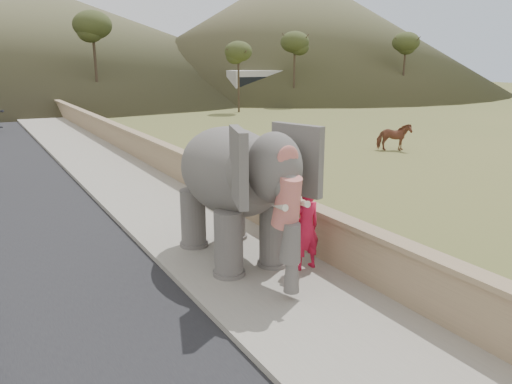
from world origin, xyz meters
TOP-DOWN VIEW (x-y plane):
  - ground at (0.00, 0.00)m, footprint 160.00×160.00m
  - walkway at (0.00, 10.00)m, footprint 3.00×120.00m
  - parapet at (1.65, 10.00)m, footprint 0.30×120.00m
  - cow at (12.88, 9.81)m, footprint 1.68×1.41m
  - distant_car at (19.02, 36.65)m, footprint 4.44×2.32m
  - bus_white at (23.20, 35.20)m, footprint 11.21×3.70m
  - bus_orange at (29.41, 33.75)m, footprint 11.26×4.33m
  - hill_right at (36.00, 52.00)m, footprint 56.00×56.00m
  - hill_far at (5.00, 70.00)m, footprint 80.00×80.00m
  - elephant_and_man at (0.02, 1.80)m, footprint 2.32×4.08m
  - trees at (0.92, 28.81)m, footprint 47.35×43.09m

SIDE VIEW (x-z plane):
  - ground at x=0.00m, z-range 0.00..0.00m
  - walkway at x=0.00m, z-range 0.00..0.15m
  - parapet at x=1.65m, z-range 0.00..1.10m
  - cow at x=12.88m, z-range 0.00..1.30m
  - distant_car at x=19.02m, z-range 0.00..1.44m
  - bus_white at x=23.20m, z-range 0.00..3.10m
  - bus_orange at x=29.41m, z-range 0.00..3.10m
  - elephant_and_man at x=0.02m, z-range 0.14..3.07m
  - trees at x=0.92m, z-range -0.50..8.39m
  - hill_far at x=5.00m, z-range 0.00..14.00m
  - hill_right at x=36.00m, z-range 0.00..16.00m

